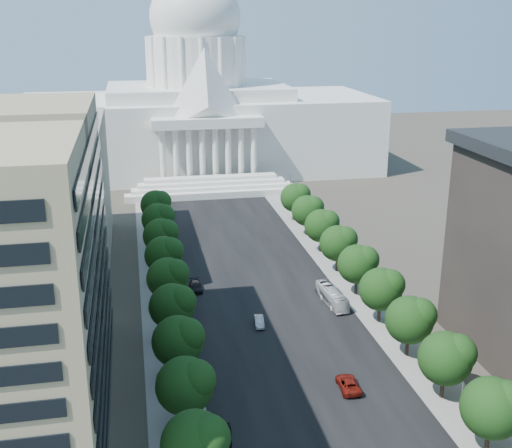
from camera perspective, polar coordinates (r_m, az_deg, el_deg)
road_asphalt at (r=137.99m, az=-0.75°, el=-3.80°), size 30.00×260.00×0.01m
sidewalk_left at (r=136.15m, az=-8.66°, el=-4.33°), size 8.00×260.00×0.02m
sidewalk_right at (r=142.36m, az=6.81°, el=-3.23°), size 8.00×260.00×0.02m
capitol at (r=224.33m, az=-5.18°, el=9.92°), size 120.00×56.00×73.00m
office_block_left_far at (r=143.07m, az=-20.82°, el=2.13°), size 38.00×52.00×30.00m
tree_l_b at (r=74.96m, az=-5.22°, el=-18.78°), size 7.79×7.60×9.97m
tree_l_c at (r=84.86m, az=-6.11°, el=-13.98°), size 7.79×7.60×9.97m
tree_l_d at (r=95.24m, az=-6.77°, el=-10.19°), size 7.79×7.60×9.97m
tree_l_e at (r=105.96m, az=-7.30°, el=-7.17°), size 7.79×7.60×9.97m
tree_l_f at (r=116.93m, az=-7.72°, el=-4.70°), size 7.79×7.60×9.97m
tree_l_g at (r=128.09m, az=-8.06°, el=-2.66°), size 7.79×7.60×9.97m
tree_l_h at (r=139.38m, az=-8.35°, el=-0.95°), size 7.79×7.60×9.97m
tree_l_i at (r=150.79m, az=-8.60°, el=0.51°), size 7.79×7.60×9.97m
tree_l_j at (r=162.28m, az=-8.81°, el=1.76°), size 7.79×7.60×9.97m
tree_r_b at (r=85.33m, az=20.50°, el=-14.94°), size 7.79×7.60×9.97m
tree_r_c at (r=94.15m, az=16.73°, el=-11.25°), size 7.79×7.60×9.97m
tree_r_d at (r=103.60m, az=13.70°, el=-8.17°), size 7.79×7.60×9.97m
tree_r_e at (r=113.53m, az=11.22°, el=-5.60°), size 7.79×7.60×9.97m
tree_r_f at (r=123.84m, az=9.16°, el=-3.45°), size 7.79×7.60×9.97m
tree_r_g at (r=134.42m, az=7.44°, el=-1.62°), size 7.79×7.60×9.97m
tree_r_h at (r=145.22m, az=5.97°, el=-0.07°), size 7.79×7.60×9.97m
tree_r_i at (r=156.20m, az=4.70°, el=1.27°), size 7.79×7.60×9.97m
tree_r_j at (r=167.32m, az=3.60°, el=2.43°), size 7.79×7.60×9.97m
streetlight_b at (r=94.53m, az=17.78°, el=-11.67°), size 2.61×0.44×9.00m
streetlight_c at (r=114.52m, az=11.89°, el=-5.78°), size 2.61×0.44×9.00m
streetlight_d at (r=136.18m, az=7.90°, el=-1.67°), size 2.61×0.44×9.00m
streetlight_e at (r=158.82m, az=5.03°, el=1.31°), size 2.61×0.44×9.00m
streetlight_f at (r=182.08m, az=2.88°, el=3.53°), size 2.61×0.44×9.00m
car_dark_a at (r=85.50m, az=-2.83°, el=-18.21°), size 2.39×4.71×1.54m
car_silver at (r=112.53m, az=0.28°, el=-8.67°), size 2.01×4.58×1.46m
car_red at (r=95.98m, az=8.21°, el=-13.90°), size 3.03×6.06×1.65m
car_dark_b at (r=126.71m, az=-5.36°, el=-5.55°), size 2.37×5.50×1.58m
city_bus at (r=121.01m, az=6.77°, el=-6.39°), size 3.38×11.14×3.06m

